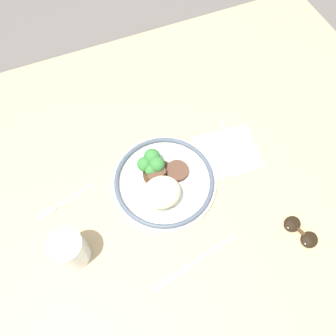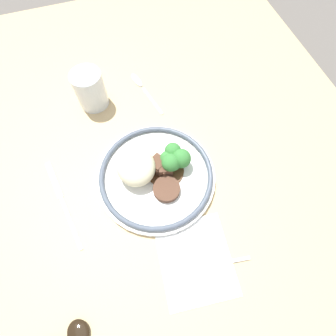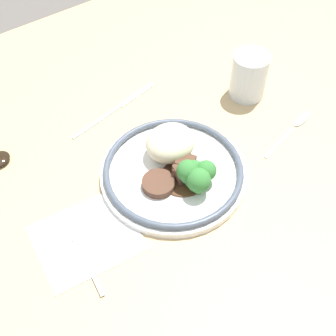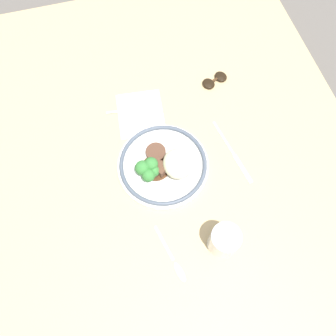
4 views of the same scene
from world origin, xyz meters
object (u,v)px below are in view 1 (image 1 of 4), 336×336
at_px(plate, 162,181).
at_px(juice_glass, 71,250).
at_px(fork, 233,150).
at_px(knife, 193,264).
at_px(sunglasses, 301,232).
at_px(spoon, 54,208).

relative_size(plate, juice_glass, 2.72).
bearing_deg(juice_glass, fork, -166.60).
distance_m(fork, knife, 0.33).
distance_m(fork, sunglasses, 0.27).
distance_m(juice_glass, knife, 0.28).
bearing_deg(juice_glass, plate, -160.60).
distance_m(plate, sunglasses, 0.36).
relative_size(plate, fork, 1.53).
distance_m(fork, spoon, 0.49).
bearing_deg(sunglasses, knife, -25.49).
xyz_separation_m(plate, juice_glass, (0.26, 0.09, 0.02)).
xyz_separation_m(knife, sunglasses, (-0.27, 0.03, 0.01)).
relative_size(fork, spoon, 1.08).
distance_m(plate, knife, 0.22).
bearing_deg(spoon, knife, 122.58).
relative_size(juice_glass, fork, 0.56).
bearing_deg(plate, sunglasses, 136.55).
height_order(fork, knife, fork).
height_order(fork, sunglasses, sunglasses).
bearing_deg(sunglasses, spoon, -47.07).
bearing_deg(fork, knife, -35.38).
bearing_deg(spoon, plate, 158.00).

